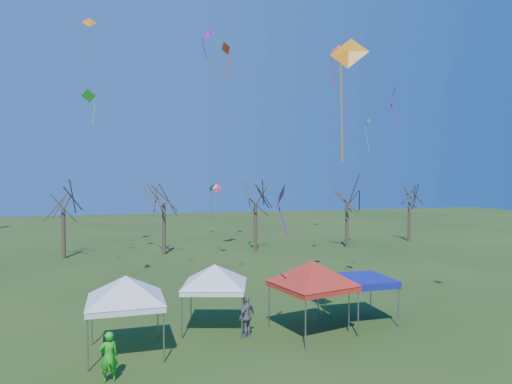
# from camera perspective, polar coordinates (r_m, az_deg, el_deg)

# --- Properties ---
(ground) EXTENTS (140.00, 140.00, 0.00)m
(ground) POSITION_cam_1_polar(r_m,az_deg,el_deg) (19.01, 1.01, -19.67)
(ground) COLOR #234416
(ground) RESTS_ON ground
(tree_1) EXTENTS (3.42, 3.42, 7.54)m
(tree_1) POSITION_cam_1_polar(r_m,az_deg,el_deg) (42.07, -22.99, 0.17)
(tree_1) COLOR #3D2D21
(tree_1) RESTS_ON ground
(tree_2) EXTENTS (3.71, 3.71, 8.18)m
(tree_2) POSITION_cam_1_polar(r_m,az_deg,el_deg) (41.45, -11.47, 0.95)
(tree_2) COLOR #3D2D21
(tree_2) RESTS_ON ground
(tree_3) EXTENTS (3.59, 3.59, 7.91)m
(tree_3) POSITION_cam_1_polar(r_m,az_deg,el_deg) (42.46, -0.06, 0.73)
(tree_3) COLOR #3D2D21
(tree_3) RESTS_ON ground
(tree_4) EXTENTS (3.58, 3.58, 7.89)m
(tree_4) POSITION_cam_1_polar(r_m,az_deg,el_deg) (45.71, 11.33, 0.75)
(tree_4) COLOR #3D2D21
(tree_4) RESTS_ON ground
(tree_5) EXTENTS (3.39, 3.39, 7.46)m
(tree_5) POSITION_cam_1_polar(r_m,az_deg,el_deg) (51.69, 18.65, 0.46)
(tree_5) COLOR #3D2D21
(tree_5) RESTS_ON ground
(tent_white_west) EXTENTS (4.07, 4.07, 3.59)m
(tent_white_west) POSITION_cam_1_polar(r_m,az_deg,el_deg) (18.97, -16.00, -10.64)
(tent_white_west) COLOR gray
(tent_white_west) RESTS_ON ground
(tent_white_mid) EXTENTS (3.78, 3.78, 3.46)m
(tent_white_mid) POSITION_cam_1_polar(r_m,az_deg,el_deg) (21.19, -5.19, -9.52)
(tent_white_mid) COLOR gray
(tent_white_mid) RESTS_ON ground
(tent_red) EXTENTS (4.13, 4.13, 3.77)m
(tent_red) POSITION_cam_1_polar(r_m,az_deg,el_deg) (20.66, 7.10, -9.13)
(tent_red) COLOR gray
(tent_red) RESTS_ON ground
(tent_blue) EXTENTS (2.74, 2.74, 2.13)m
(tent_blue) POSITION_cam_1_polar(r_m,az_deg,el_deg) (22.96, 12.97, -10.78)
(tent_blue) COLOR gray
(tent_blue) RESTS_ON ground
(person_green) EXTENTS (0.71, 0.56, 1.72)m
(person_green) POSITION_cam_1_polar(r_m,az_deg,el_deg) (17.28, -17.93, -18.98)
(person_green) COLOR green
(person_green) RESTS_ON ground
(person_grey) EXTENTS (1.08, 1.03, 1.80)m
(person_grey) POSITION_cam_1_polar(r_m,az_deg,el_deg) (20.61, -1.19, -15.27)
(person_grey) COLOR slate
(person_grey) RESTS_ON ground
(kite_19) EXTENTS (0.88, 0.88, 2.16)m
(kite_19) POSITION_cam_1_polar(r_m,az_deg,el_deg) (40.01, -5.54, 0.44)
(kite_19) COLOR #0CB695
(kite_19) RESTS_ON ground
(kite_13) EXTENTS (1.17, 0.86, 2.73)m
(kite_13) POSITION_cam_1_polar(r_m,az_deg,el_deg) (36.75, -20.16, 11.18)
(kite_13) COLOR green
(kite_13) RESTS_ON ground
(kite_17) EXTENTS (0.88, 0.93, 2.46)m
(kite_17) POSITION_cam_1_polar(r_m,az_deg,el_deg) (27.23, 10.07, 16.95)
(kite_17) COLOR #E03162
(kite_17) RESTS_ON ground
(kite_1) EXTENTS (0.77, 0.98, 2.11)m
(kite_1) POSITION_cam_1_polar(r_m,az_deg,el_deg) (18.07, 3.12, -0.37)
(kite_1) COLOR #6917A1
(kite_1) RESTS_ON ground
(kite_12) EXTENTS (0.44, 1.03, 3.21)m
(kite_12) POSITION_cam_1_polar(r_m,az_deg,el_deg) (42.91, 13.82, 8.30)
(kite_12) COLOR #0ED4A7
(kite_12) RESTS_ON ground
(kite_22) EXTENTS (0.91, 0.93, 3.00)m
(kite_22) POSITION_cam_1_polar(r_m,az_deg,el_deg) (38.30, -4.94, 0.31)
(kite_22) COLOR #D32F5E
(kite_22) RESTS_ON ground
(kite_5) EXTENTS (1.55, 1.41, 4.48)m
(kite_5) POSITION_cam_1_polar(r_m,az_deg,el_deg) (17.09, 11.54, 16.57)
(kite_5) COLOR orange
(kite_5) RESTS_ON ground
(kite_2) EXTENTS (1.14, 0.75, 2.78)m
(kite_2) POSITION_cam_1_polar(r_m,az_deg,el_deg) (41.42, -20.15, 19.28)
(kite_2) COLOR orange
(kite_2) RESTS_ON ground
(kite_27) EXTENTS (0.78, 0.96, 2.14)m
(kite_27) POSITION_cam_1_polar(r_m,az_deg,el_deg) (22.71, 16.92, 11.94)
(kite_27) COLOR purple
(kite_27) RESTS_ON ground
(kite_18) EXTENTS (0.67, 0.84, 1.95)m
(kite_18) POSITION_cam_1_polar(r_m,az_deg,el_deg) (26.55, -3.73, 17.41)
(kite_18) COLOR red
(kite_18) RESTS_ON ground
(kite_11) EXTENTS (1.37, 1.37, 2.48)m
(kite_11) POSITION_cam_1_polar(r_m,az_deg,el_deg) (36.90, -6.04, 19.06)
(kite_11) COLOR purple
(kite_11) RESTS_ON ground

